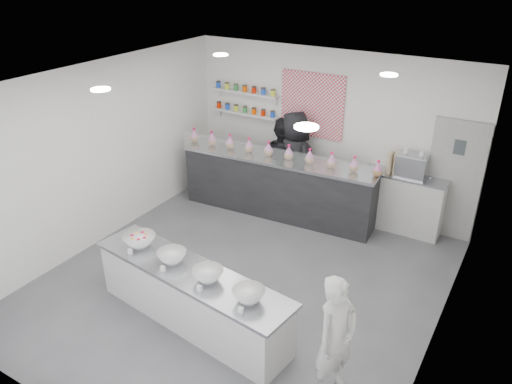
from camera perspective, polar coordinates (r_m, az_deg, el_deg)
floor at (r=7.68m, az=-1.50°, el=-10.15°), size 6.00×6.00×0.00m
ceiling at (r=6.38m, az=-1.81°, el=12.13°), size 6.00×6.00×0.00m
back_wall at (r=9.37m, az=8.30°, el=6.88°), size 5.50×0.00×5.50m
left_wall at (r=8.58m, az=-17.38°, el=4.11°), size 0.00×6.00×6.00m
right_wall at (r=6.06m, az=21.01°, el=-5.93°), size 0.00×6.00×6.00m
back_door at (r=8.95m, az=21.64°, el=1.21°), size 0.88×0.04×2.10m
pattern_panel at (r=9.35m, az=6.43°, el=9.84°), size 1.25×0.03×1.20m
jar_shelf_lower at (r=10.02m, az=-1.21°, el=9.02°), size 1.45×0.22×0.04m
jar_shelf_upper at (r=9.91m, az=-1.23°, el=11.34°), size 1.45×0.22×0.04m
preserve_jars at (r=9.93m, az=-1.28°, el=10.53°), size 1.45×0.10×0.56m
downlight_0 at (r=6.54m, az=-17.34°, el=11.14°), size 0.24×0.24×0.02m
downlight_1 at (r=4.90m, az=5.78°, el=7.41°), size 0.24×0.24×0.02m
downlight_2 at (r=8.45m, az=-4.05°, el=15.39°), size 0.24×0.24×0.02m
downlight_3 at (r=7.26m, az=14.96°, el=12.83°), size 0.24×0.24×0.02m
prep_counter at (r=6.76m, az=-7.38°, el=-11.78°), size 3.07×1.07×0.82m
back_bar at (r=9.26m, az=2.50°, el=0.66°), size 3.71×0.92×1.14m
sneeze_guard at (r=8.70m, az=1.71°, el=4.17°), size 3.61×0.26×0.31m
espresso_ledge at (r=9.12m, az=16.31°, el=-1.16°), size 1.41×0.45×1.05m
espresso_machine at (r=8.81m, az=17.38°, el=2.86°), size 0.50×0.35×0.38m
cup_stacks at (r=8.88m, az=15.45°, el=3.25°), size 0.24×0.24×0.36m
prep_bowls at (r=6.48m, az=-7.62°, el=-8.35°), size 2.39×0.80×0.16m
label_cards at (r=6.15m, az=-10.08°, el=-11.14°), size 2.01×0.04×0.07m
cookie_bags at (r=8.98m, az=2.59°, el=4.77°), size 3.77×0.42×0.29m
woman_prep at (r=5.66m, az=9.10°, el=-16.15°), size 0.52×0.64×1.52m
staff_left at (r=9.55m, az=2.99°, el=3.47°), size 0.97×0.83×1.75m
staff_right at (r=9.42m, az=4.36°, el=3.59°), size 1.09×0.94×1.90m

